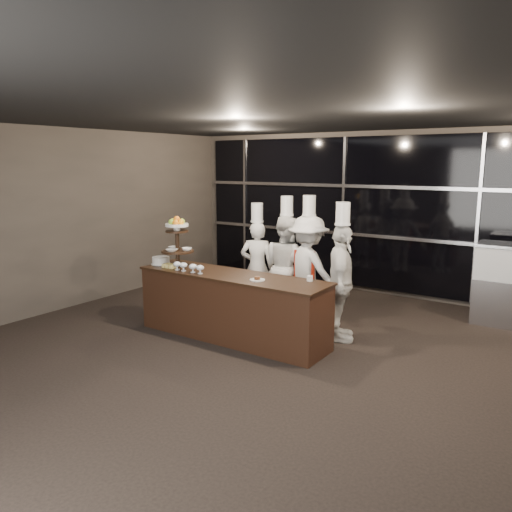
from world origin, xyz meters
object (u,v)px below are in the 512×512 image
Objects in this scene: chef_c at (308,269)px; layer_cake at (161,261)px; chef_a at (257,265)px; chef_d at (341,282)px; chef_b at (286,266)px; buffet_counter at (232,306)px; display_stand at (177,238)px.

layer_cake is at bearing -144.76° from chef_c.
chef_a is 1.76m from chef_d.
buffet_counter is at bearing -94.30° from chef_b.
chef_b is (0.10, 1.30, 0.36)m from buffet_counter.
chef_a is at bearing 55.74° from layer_cake.
layer_cake is 0.17× the size of chef_a.
chef_a reaches higher than layer_cake.
chef_b reaches higher than chef_d.
chef_d is at bearing 31.55° from buffet_counter.
chef_b reaches higher than display_stand.
layer_cake is 2.24m from chef_c.
chef_b is (1.10, 1.30, -0.51)m from display_stand.
chef_a reaches higher than buffet_counter.
chef_a is 0.92× the size of chef_c.
chef_b is 0.43m from chef_c.
chef_b is at bearing 171.86° from chef_c.
chef_a is 0.52m from chef_b.
chef_a is 0.93× the size of chef_b.
layer_cake is at bearing -170.63° from display_stand.
display_stand is 2.02m from chef_c.
chef_b is at bearing 49.78° from display_stand.
chef_d is at bearing -23.70° from chef_b.
display_stand reaches higher than layer_cake.
layer_cake is 1.58m from chef_a.
chef_a is at bearing 108.75° from buffet_counter.
display_stand is (-1.00, -0.00, 0.87)m from buffet_counter.
chef_a is at bearing 65.04° from display_stand.
chef_a is (-0.42, 1.24, 0.32)m from buffet_counter.
chef_c reaches higher than chef_b.
chef_c is (0.42, -0.06, 0.01)m from chef_b.
display_stand is 0.41× the size of chef_a.
chef_d reaches higher than buffet_counter.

